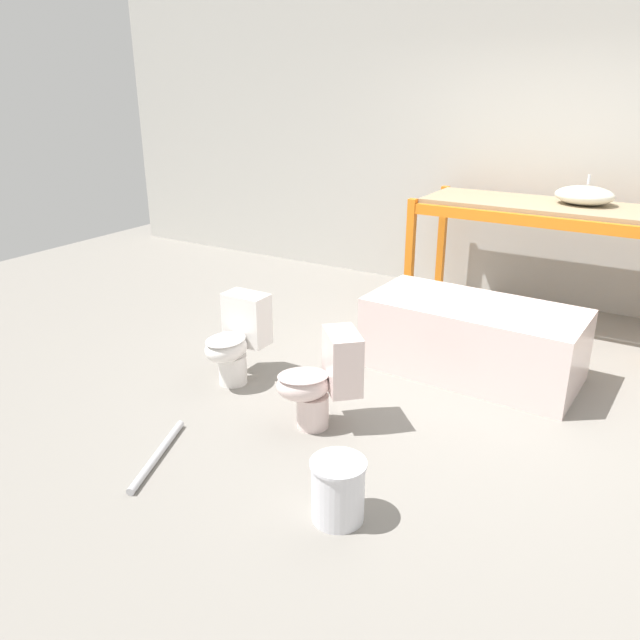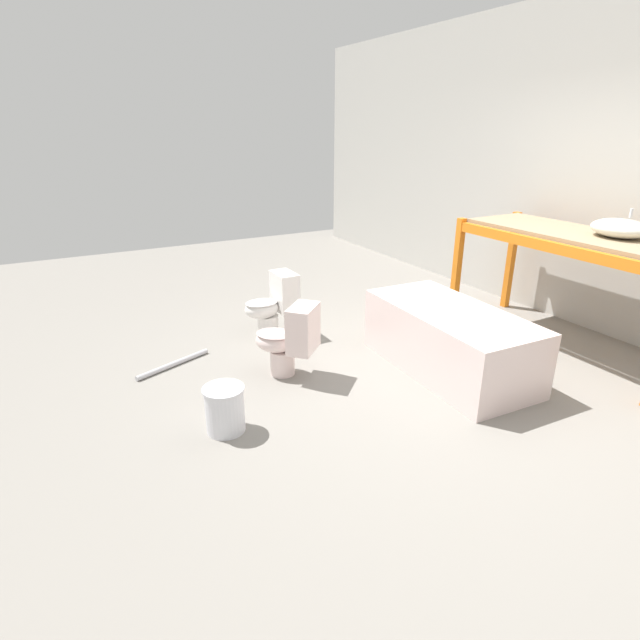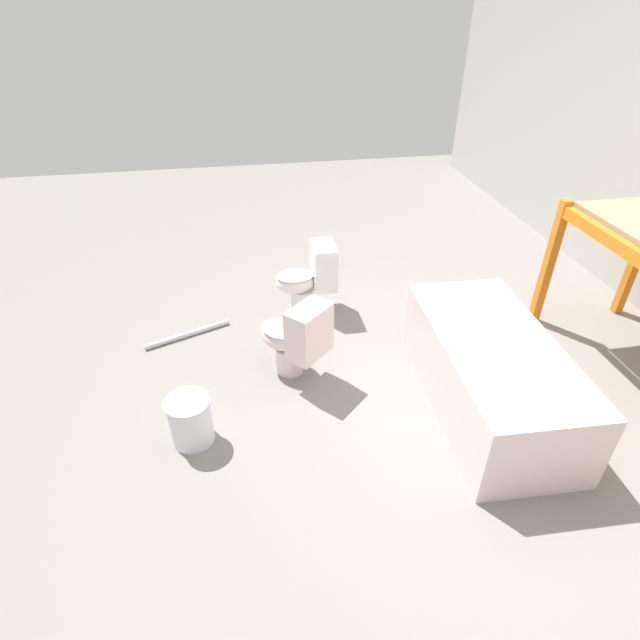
% 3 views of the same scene
% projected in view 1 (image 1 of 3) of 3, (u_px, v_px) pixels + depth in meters
% --- Properties ---
extents(ground_plane, '(12.00, 12.00, 0.00)m').
position_uv_depth(ground_plane, '(468.00, 387.00, 4.53)').
color(ground_plane, gray).
extents(warehouse_wall_rear, '(10.80, 0.08, 3.20)m').
position_uv_depth(warehouse_wall_rear, '(562.00, 136.00, 5.72)').
color(warehouse_wall_rear, beige).
rests_on(warehouse_wall_rear, ground_plane).
extents(shelving_rack, '(2.19, 0.88, 1.10)m').
position_uv_depth(shelving_rack, '(544.00, 220.00, 5.39)').
color(shelving_rack, orange).
rests_on(shelving_rack, ground_plane).
extents(sink_basin, '(0.48, 0.40, 0.24)m').
position_uv_depth(sink_basin, '(585.00, 195.00, 5.24)').
color(sink_basin, silver).
rests_on(sink_basin, shelving_rack).
extents(bathtub_main, '(1.58, 0.80, 0.55)m').
position_uv_depth(bathtub_main, '(473.00, 333.00, 4.64)').
color(bathtub_main, silver).
rests_on(bathtub_main, ground_plane).
extents(toilet_near, '(0.58, 0.57, 0.63)m').
position_uv_depth(toilet_near, '(322.00, 378.00, 3.91)').
color(toilet_near, silver).
rests_on(toilet_near, ground_plane).
extents(toilet_far, '(0.33, 0.52, 0.63)m').
position_uv_depth(toilet_far, '(237.00, 338.00, 4.52)').
color(toilet_far, white).
rests_on(toilet_far, ground_plane).
extents(bucket_white, '(0.29, 0.29, 0.33)m').
position_uv_depth(bucket_white, '(338.00, 489.00, 3.11)').
color(bucket_white, silver).
rests_on(bucket_white, ground_plane).
extents(loose_pipe, '(0.31, 0.69, 0.05)m').
position_uv_depth(loose_pipe, '(158.00, 455.00, 3.67)').
color(loose_pipe, '#B7B7BC').
rests_on(loose_pipe, ground_plane).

